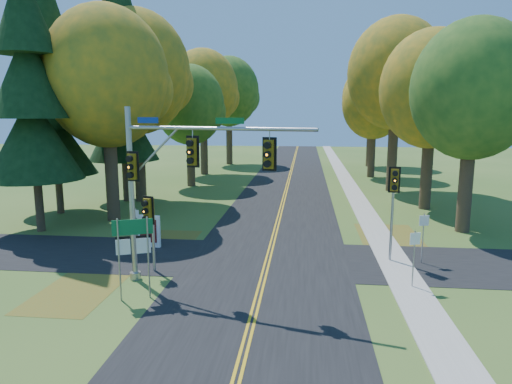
# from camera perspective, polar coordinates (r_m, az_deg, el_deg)

# --- Properties ---
(ground) EXTENTS (160.00, 160.00, 0.00)m
(ground) POSITION_cam_1_polar(r_m,az_deg,el_deg) (21.27, 1.08, -10.07)
(ground) COLOR #36581F
(ground) RESTS_ON ground
(road_main) EXTENTS (8.00, 160.00, 0.02)m
(road_main) POSITION_cam_1_polar(r_m,az_deg,el_deg) (21.27, 1.08, -10.05)
(road_main) COLOR black
(road_main) RESTS_ON ground
(road_cross) EXTENTS (60.00, 6.00, 0.02)m
(road_cross) POSITION_cam_1_polar(r_m,az_deg,el_deg) (23.15, 1.53, -8.37)
(road_cross) COLOR black
(road_cross) RESTS_ON ground
(centerline_left) EXTENTS (0.10, 160.00, 0.01)m
(centerline_left) POSITION_cam_1_polar(r_m,az_deg,el_deg) (21.27, 0.81, -10.00)
(centerline_left) COLOR gold
(centerline_left) RESTS_ON road_main
(centerline_right) EXTENTS (0.10, 160.00, 0.01)m
(centerline_right) POSITION_cam_1_polar(r_m,az_deg,el_deg) (21.26, 1.35, -10.02)
(centerline_right) COLOR gold
(centerline_right) RESTS_ON road_main
(sidewalk_east) EXTENTS (1.60, 160.00, 0.06)m
(sidewalk_east) POSITION_cam_1_polar(r_m,az_deg,el_deg) (21.64, 17.92, -10.13)
(sidewalk_east) COLOR #9E998E
(sidewalk_east) RESTS_ON ground
(leaf_patch_w_near) EXTENTS (4.00, 6.00, 0.00)m
(leaf_patch_w_near) POSITION_cam_1_polar(r_m,az_deg,el_deg) (26.33, -12.43, -6.34)
(leaf_patch_w_near) COLOR brown
(leaf_patch_w_near) RESTS_ON ground
(leaf_patch_e) EXTENTS (3.50, 8.00, 0.00)m
(leaf_patch_e) POSITION_cam_1_polar(r_m,az_deg,el_deg) (27.38, 16.66, -5.90)
(leaf_patch_e) COLOR brown
(leaf_patch_e) RESTS_ON ground
(leaf_patch_w_far) EXTENTS (3.00, 5.00, 0.00)m
(leaf_patch_w_far) POSITION_cam_1_polar(r_m,az_deg,el_deg) (20.61, -21.45, -11.44)
(leaf_patch_w_far) COLOR brown
(leaf_patch_w_far) RESTS_ON ground
(tree_w_a) EXTENTS (8.00, 8.00, 14.15)m
(tree_w_a) POSITION_cam_1_polar(r_m,az_deg,el_deg) (32.09, -18.01, 13.40)
(tree_w_a) COLOR #38281C
(tree_w_a) RESTS_ON ground
(tree_e_a) EXTENTS (7.20, 7.20, 12.73)m
(tree_e_a) POSITION_cam_1_polar(r_m,az_deg,el_deg) (30.33, 25.58, 11.35)
(tree_e_a) COLOR #38281C
(tree_e_a) RESTS_ON ground
(tree_w_b) EXTENTS (8.60, 8.60, 15.38)m
(tree_w_b) POSITION_cam_1_polar(r_m,az_deg,el_deg) (38.76, -14.63, 14.19)
(tree_w_b) COLOR #38281C
(tree_w_b) RESTS_ON ground
(tree_e_b) EXTENTS (7.60, 7.60, 13.33)m
(tree_e_b) POSITION_cam_1_polar(r_m,az_deg,el_deg) (36.70, 21.20, 11.80)
(tree_e_b) COLOR #38281C
(tree_e_b) RESTS_ON ground
(tree_w_c) EXTENTS (6.80, 6.80, 11.91)m
(tree_w_c) POSITION_cam_1_polar(r_m,az_deg,el_deg) (45.81, -8.21, 10.66)
(tree_w_c) COLOR #38281C
(tree_w_c) RESTS_ON ground
(tree_e_c) EXTENTS (8.80, 8.80, 15.79)m
(tree_e_c) POSITION_cam_1_polar(r_m,az_deg,el_deg) (44.48, 17.23, 13.86)
(tree_e_c) COLOR #38281C
(tree_e_c) RESTS_ON ground
(tree_w_d) EXTENTS (8.20, 8.20, 14.56)m
(tree_w_d) POSITION_cam_1_polar(r_m,az_deg,el_deg) (54.47, -6.55, 12.50)
(tree_w_d) COLOR #38281C
(tree_w_d) RESTS_ON ground
(tree_e_d) EXTENTS (7.00, 7.00, 12.32)m
(tree_e_d) POSITION_cam_1_polar(r_m,az_deg,el_deg) (53.32, 14.56, 10.65)
(tree_e_d) COLOR #38281C
(tree_e_d) RESTS_ON ground
(tree_w_e) EXTENTS (8.40, 8.40, 14.97)m
(tree_w_e) POSITION_cam_1_polar(r_m,az_deg,el_deg) (64.95, -3.34, 12.38)
(tree_w_e) COLOR #38281C
(tree_w_e) RESTS_ON ground
(tree_e_e) EXTENTS (7.80, 7.80, 13.74)m
(tree_e_e) POSITION_cam_1_polar(r_m,az_deg,el_deg) (64.11, 14.31, 11.34)
(tree_e_e) COLOR #38281C
(tree_e_e) RESTS_ON ground
(pine_a) EXTENTS (5.60, 5.60, 19.48)m
(pine_a) POSITION_cam_1_polar(r_m,az_deg,el_deg) (30.66, -26.53, 12.47)
(pine_a) COLOR #38281C
(pine_a) RESTS_ON ground
(pine_b) EXTENTS (5.60, 5.60, 17.31)m
(pine_b) POSITION_cam_1_polar(r_m,az_deg,el_deg) (35.67, -24.09, 10.50)
(pine_b) COLOR #38281C
(pine_b) RESTS_ON ground
(pine_c) EXTENTS (5.60, 5.60, 20.56)m
(pine_c) POSITION_cam_1_polar(r_m,az_deg,el_deg) (38.91, -16.55, 13.09)
(pine_c) COLOR #38281C
(pine_c) RESTS_ON ground
(traffic_mast) EXTENTS (8.06, 2.28, 7.52)m
(traffic_mast) POSITION_cam_1_polar(r_m,az_deg,el_deg) (18.92, -10.47, 2.35)
(traffic_mast) COLOR #95979D
(traffic_mast) RESTS_ON ground
(east_signal_pole) EXTENTS (0.55, 0.63, 4.73)m
(east_signal_pole) POSITION_cam_1_polar(r_m,az_deg,el_deg) (22.79, 16.84, 0.18)
(east_signal_pole) COLOR #96989E
(east_signal_pole) RESTS_ON ground
(ped_signal_pole) EXTENTS (0.54, 0.65, 3.59)m
(ped_signal_pole) POSITION_cam_1_polar(r_m,az_deg,el_deg) (21.10, -13.21, -2.95)
(ped_signal_pole) COLOR #9A9DA2
(ped_signal_pole) RESTS_ON ground
(route_sign_cluster) EXTENTS (1.45, 0.60, 3.30)m
(route_sign_cluster) POSITION_cam_1_polar(r_m,az_deg,el_deg) (18.38, -15.11, -6.05)
(route_sign_cluster) COLOR gray
(route_sign_cluster) RESTS_ON ground
(info_kiosk) EXTENTS (1.29, 0.35, 1.78)m
(info_kiosk) POSITION_cam_1_polar(r_m,az_deg,el_deg) (25.60, -13.23, -4.80)
(info_kiosk) COLOR white
(info_kiosk) RESTS_ON ground
(reg_sign_e_north) EXTENTS (0.47, 0.13, 2.49)m
(reg_sign_e_north) POSITION_cam_1_polar(r_m,az_deg,el_deg) (23.50, 20.20, -4.42)
(reg_sign_e_north) COLOR gray
(reg_sign_e_north) RESTS_ON ground
(reg_sign_e_south) EXTENTS (0.45, 0.20, 2.47)m
(reg_sign_e_south) POSITION_cam_1_polar(r_m,az_deg,el_deg) (20.15, 19.19, -6.73)
(reg_sign_e_south) COLOR gray
(reg_sign_e_south) RESTS_ON ground
(reg_sign_w) EXTENTS (0.40, 0.16, 2.14)m
(reg_sign_w) POSITION_cam_1_polar(r_m,az_deg,el_deg) (25.73, -14.76, -3.47)
(reg_sign_w) COLOR gray
(reg_sign_w) RESTS_ON ground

